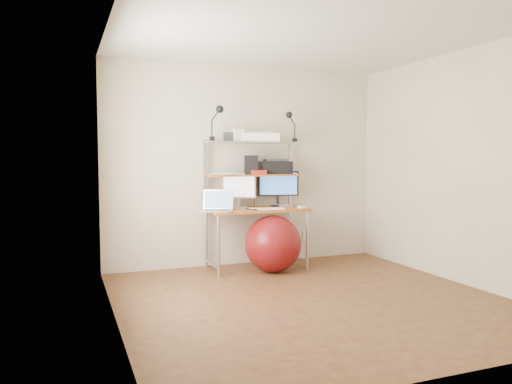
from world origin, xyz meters
TOP-DOWN VIEW (x-y plane):
  - room at (0.00, 0.00)m, footprint 3.60×3.60m
  - computer_desk at (0.00, 1.50)m, footprint 1.20×0.60m
  - wall_outlet at (0.85, 1.79)m, footprint 0.08×0.01m
  - monitor_silver at (-0.18, 1.57)m, footprint 0.41×0.19m
  - monitor_black at (0.35, 1.59)m, footprint 0.52×0.20m
  - laptop at (-0.52, 1.34)m, footprint 0.43×0.40m
  - keyboard at (0.08, 1.31)m, footprint 0.45×0.21m
  - mouse at (0.54, 1.30)m, footprint 0.10×0.07m
  - mac_mini at (0.42, 1.55)m, footprint 0.20×0.20m
  - phone at (-0.11, 1.33)m, footprint 0.10×0.15m
  - printer at (0.32, 1.60)m, footprint 0.42×0.32m
  - nas_cube at (-0.03, 1.55)m, footprint 0.20×0.20m
  - red_box at (0.04, 1.49)m, footprint 0.19×0.13m
  - scanner at (0.11, 1.56)m, footprint 0.51×0.41m
  - box_white at (-0.19, 1.57)m, footprint 0.14×0.12m
  - box_grey at (-0.29, 1.61)m, footprint 0.12×0.12m
  - clip_lamp_left at (-0.47, 1.49)m, footprint 0.17×0.09m
  - clip_lamp_right at (0.47, 1.49)m, footprint 0.15×0.08m
  - exercise_ball at (0.12, 1.20)m, footprint 0.67×0.67m
  - paper_stack at (-0.36, 1.57)m, footprint 0.34×0.42m

SIDE VIEW (x-z plane):
  - wall_outlet at x=0.85m, z-range 0.24..0.36m
  - exercise_ball at x=0.12m, z-range 0.00..0.67m
  - phone at x=-0.11m, z-range 0.74..0.75m
  - keyboard at x=0.08m, z-range 0.74..0.75m
  - mouse at x=0.54m, z-range 0.74..0.76m
  - mac_mini at x=0.42m, z-range 0.74..0.77m
  - laptop at x=-0.52m, z-range 0.64..0.94m
  - computer_desk at x=0.00m, z-range 0.17..1.74m
  - monitor_silver at x=-0.18m, z-range 0.76..1.22m
  - monitor_black at x=0.35m, z-range 0.74..1.27m
  - paper_stack at x=-0.36m, z-range 1.15..1.18m
  - red_box at x=0.04m, z-range 1.15..1.20m
  - printer at x=0.32m, z-range 1.14..1.33m
  - room at x=0.00m, z-range -0.55..3.05m
  - nas_cube at x=-0.03m, z-range 1.15..1.38m
  - scanner at x=0.11m, z-range 1.55..1.66m
  - box_grey at x=-0.29m, z-range 1.55..1.66m
  - box_white at x=-0.19m, z-range 1.55..1.70m
  - clip_lamp_right at x=0.47m, z-range 1.64..2.01m
  - clip_lamp_left at x=-0.47m, z-range 1.65..2.07m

